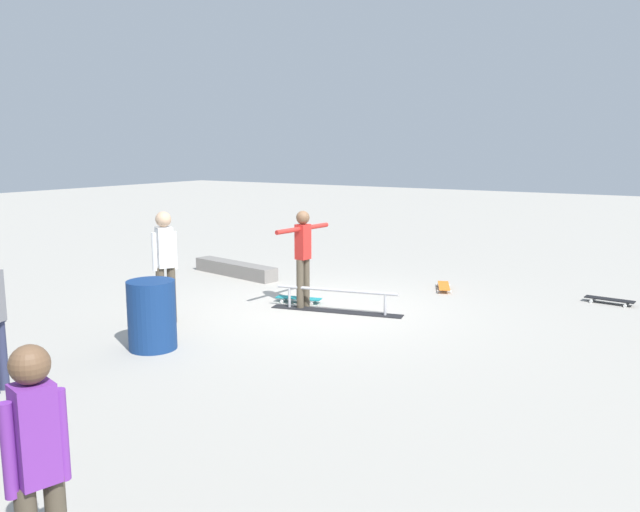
{
  "coord_description": "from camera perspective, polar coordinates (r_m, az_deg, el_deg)",
  "views": [
    {
      "loc": [
        -5.54,
        8.88,
        2.68
      ],
      "look_at": [
        -0.33,
        0.54,
        1.0
      ],
      "focal_mm": 36.16,
      "sensor_mm": 36.0,
      "label": 1
    }
  ],
  "objects": [
    {
      "name": "loose_skateboard_orange",
      "position": [
        12.4,
        10.9,
        -2.62
      ],
      "size": [
        0.5,
        0.81,
        0.09
      ],
      "rotation": [
        0.0,
        0.0,
        1.98
      ],
      "color": "orange",
      "rests_on": "ground_plane"
    },
    {
      "name": "skate_ledge",
      "position": [
        13.63,
        -7.51,
        -1.15
      ],
      "size": [
        2.24,
        0.76,
        0.27
      ],
      "primitive_type": "cube",
      "rotation": [
        0.0,
        0.0,
        -0.18
      ],
      "color": "gray",
      "rests_on": "ground_plane"
    },
    {
      "name": "grind_rail",
      "position": [
        10.57,
        1.44,
        -4.07
      ],
      "size": [
        2.21,
        0.75,
        0.39
      ],
      "rotation": [
        0.0,
        0.0,
        0.23
      ],
      "color": "black",
      "rests_on": "ground_plane"
    },
    {
      "name": "ground_plane",
      "position": [
        10.81,
        0.04,
        -4.67
      ],
      "size": [
        60.0,
        60.0,
        0.0
      ],
      "primitive_type": "plane",
      "color": "#ADA89E"
    },
    {
      "name": "trash_bin",
      "position": [
        8.88,
        -14.66,
        -5.07
      ],
      "size": [
        0.64,
        0.64,
        0.93
      ],
      "primitive_type": "cylinder",
      "color": "navy",
      "rests_on": "ground_plane"
    },
    {
      "name": "bystander_purple_shirt",
      "position": [
        4.1,
        -23.72,
        -16.65
      ],
      "size": [
        0.24,
        0.37,
        1.62
      ],
      "rotation": [
        0.0,
        0.0,
        1.31
      ],
      "color": "brown",
      "rests_on": "ground_plane"
    },
    {
      "name": "bystander_white_shirt",
      "position": [
        10.01,
        -13.56,
        -0.41
      ],
      "size": [
        0.28,
        0.38,
        1.72
      ],
      "rotation": [
        0.0,
        0.0,
        1.08
      ],
      "color": "brown",
      "rests_on": "ground_plane"
    },
    {
      "name": "skater_main",
      "position": [
        10.7,
        -1.52,
        0.38
      ],
      "size": [
        0.22,
        1.32,
        1.63
      ],
      "rotation": [
        0.0,
        0.0,
        1.48
      ],
      "color": "brown",
      "rests_on": "ground_plane"
    },
    {
      "name": "loose_skateboard_black",
      "position": [
        12.18,
        24.25,
        -3.54
      ],
      "size": [
        0.81,
        0.3,
        0.09
      ],
      "rotation": [
        0.0,
        0.0,
        6.21
      ],
      "color": "black",
      "rests_on": "ground_plane"
    },
    {
      "name": "skateboard_main",
      "position": [
        11.2,
        -1.91,
        -3.78
      ],
      "size": [
        0.82,
        0.39,
        0.09
      ],
      "rotation": [
        0.0,
        0.0,
        3.38
      ],
      "color": "teal",
      "rests_on": "ground_plane"
    }
  ]
}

